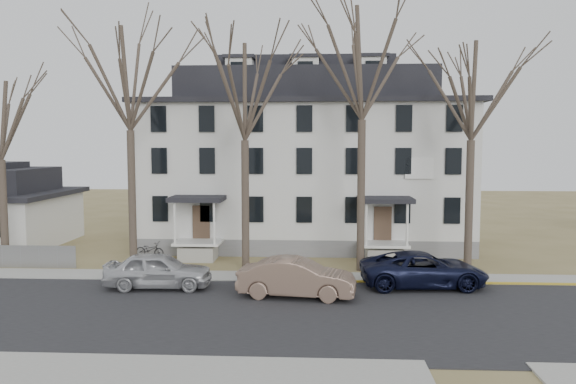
# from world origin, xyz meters

# --- Properties ---
(ground) EXTENTS (120.00, 120.00, 0.00)m
(ground) POSITION_xyz_m (0.00, 0.00, 0.00)
(ground) COLOR olive
(ground) RESTS_ON ground
(main_road) EXTENTS (120.00, 10.00, 0.04)m
(main_road) POSITION_xyz_m (0.00, 2.00, 0.00)
(main_road) COLOR #27272A
(main_road) RESTS_ON ground
(far_sidewalk) EXTENTS (120.00, 2.00, 0.08)m
(far_sidewalk) POSITION_xyz_m (0.00, 8.00, 0.00)
(far_sidewalk) COLOR #A09F97
(far_sidewalk) RESTS_ON ground
(yellow_curb) EXTENTS (14.00, 0.25, 0.06)m
(yellow_curb) POSITION_xyz_m (5.00, 7.10, 0.00)
(yellow_curb) COLOR gold
(yellow_curb) RESTS_ON ground
(boarding_house) EXTENTS (20.80, 12.36, 12.05)m
(boarding_house) POSITION_xyz_m (-2.00, 17.95, 5.38)
(boarding_house) COLOR slate
(boarding_house) RESTS_ON ground
(tree_far_left) EXTENTS (8.40, 8.40, 13.72)m
(tree_far_left) POSITION_xyz_m (-11.00, 9.80, 10.34)
(tree_far_left) COLOR #473B31
(tree_far_left) RESTS_ON ground
(tree_mid_left) EXTENTS (7.80, 7.80, 12.74)m
(tree_mid_left) POSITION_xyz_m (-5.00, 9.80, 9.60)
(tree_mid_left) COLOR #473B31
(tree_mid_left) RESTS_ON ground
(tree_center) EXTENTS (9.00, 9.00, 14.70)m
(tree_center) POSITION_xyz_m (1.00, 9.80, 11.08)
(tree_center) COLOR #473B31
(tree_center) RESTS_ON ground
(tree_mid_right) EXTENTS (7.80, 7.80, 12.74)m
(tree_mid_right) POSITION_xyz_m (6.50, 9.80, 9.60)
(tree_mid_right) COLOR #473B31
(tree_mid_right) RESTS_ON ground
(car_silver) EXTENTS (4.90, 2.15, 1.64)m
(car_silver) POSITION_xyz_m (-8.45, 5.61, 0.82)
(car_silver) COLOR silver
(car_silver) RESTS_ON ground
(car_tan) EXTENTS (5.18, 2.34, 1.65)m
(car_tan) POSITION_xyz_m (-2.12, 4.48, 0.83)
(car_tan) COLOR #7D6252
(car_tan) RESTS_ON ground
(car_navy) EXTENTS (5.90, 3.00, 1.60)m
(car_navy) POSITION_xyz_m (3.63, 6.49, 0.80)
(car_navy) COLOR black
(car_navy) RESTS_ON ground
(bicycle_left) EXTENTS (1.85, 0.98, 0.93)m
(bicycle_left) POSITION_xyz_m (-10.87, 12.28, 0.46)
(bicycle_left) COLOR black
(bicycle_left) RESTS_ON ground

